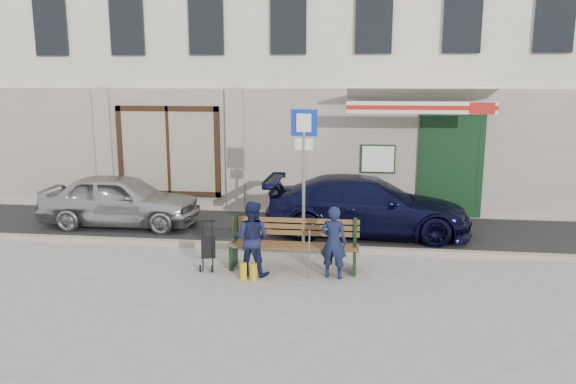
% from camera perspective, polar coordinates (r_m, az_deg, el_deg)
% --- Properties ---
extents(ground, '(80.00, 80.00, 0.00)m').
position_cam_1_polar(ground, '(10.20, -3.53, -8.35)').
color(ground, '#9E9991').
rests_on(ground, ground).
extents(asphalt_lane, '(60.00, 3.20, 0.01)m').
position_cam_1_polar(asphalt_lane, '(13.11, -0.98, -3.78)').
color(asphalt_lane, '#282828').
rests_on(asphalt_lane, ground).
extents(curb, '(60.00, 0.18, 0.12)m').
position_cam_1_polar(curb, '(11.58, -2.13, -5.58)').
color(curb, '#9E9384').
rests_on(curb, ground).
extents(building, '(20.00, 8.27, 10.00)m').
position_cam_1_polar(building, '(18.03, 1.55, 16.30)').
color(building, beige).
rests_on(building, ground).
extents(car_silver, '(3.73, 1.54, 1.26)m').
position_cam_1_polar(car_silver, '(13.85, -16.64, -0.78)').
color(car_silver, '#ABABB0').
rests_on(car_silver, ground).
extents(car_navy, '(4.55, 1.90, 1.31)m').
position_cam_1_polar(car_navy, '(12.66, 8.05, -1.41)').
color(car_navy, black).
rests_on(car_navy, ground).
extents(parking_sign, '(0.53, 0.11, 2.86)m').
position_cam_1_polar(parking_sign, '(11.24, 1.62, 3.70)').
color(parking_sign, gray).
rests_on(parking_sign, ground).
extents(bench, '(2.40, 1.17, 0.98)m').
position_cam_1_polar(bench, '(10.32, 0.29, -5.41)').
color(bench, brown).
rests_on(bench, ground).
extents(man, '(0.52, 0.39, 1.29)m').
position_cam_1_polar(man, '(9.85, 4.65, -5.12)').
color(man, '#131935').
rests_on(man, ground).
extents(woman, '(0.74, 0.63, 1.34)m').
position_cam_1_polar(woman, '(10.01, -3.70, -4.70)').
color(woman, '#15193B').
rests_on(woman, ground).
extents(stroller, '(0.30, 0.40, 0.89)m').
position_cam_1_polar(stroller, '(10.44, -8.11, -5.69)').
color(stroller, black).
rests_on(stroller, ground).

